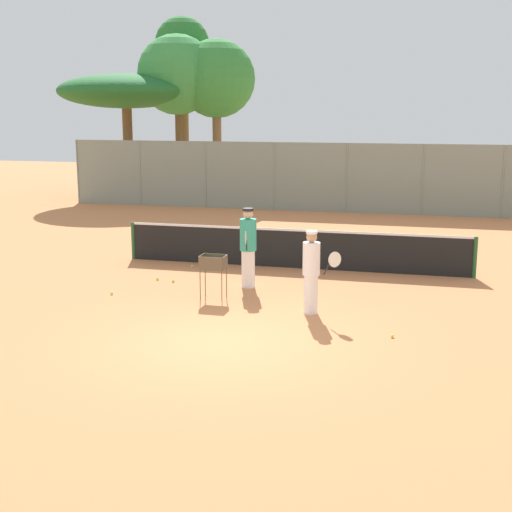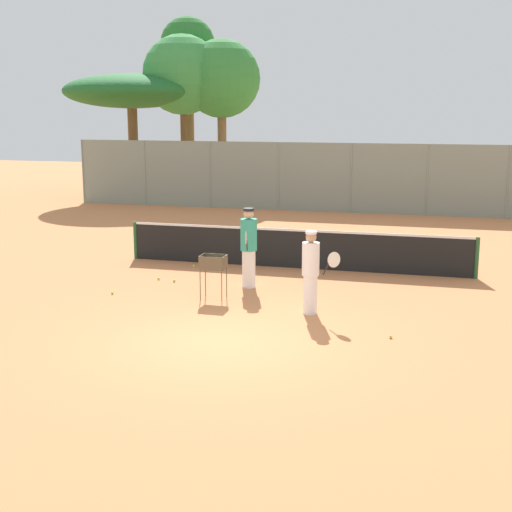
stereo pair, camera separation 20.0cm
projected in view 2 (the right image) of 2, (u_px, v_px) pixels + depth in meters
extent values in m
plane|color=#D37F4C|center=(221.00, 342.00, 13.17)|extent=(80.00, 80.00, 0.00)
cylinder|color=#26592D|center=(135.00, 240.00, 20.40)|extent=(0.10, 0.10, 1.07)
cylinder|color=#26592D|center=(477.00, 258.00, 17.99)|extent=(0.10, 0.10, 1.07)
cube|color=black|center=(295.00, 250.00, 19.20)|extent=(9.38, 0.01, 1.01)
cube|color=white|center=(296.00, 230.00, 19.09)|extent=(9.38, 0.02, 0.06)
cylinder|color=gray|center=(83.00, 171.00, 32.35)|extent=(0.08, 0.08, 2.86)
cylinder|color=gray|center=(145.00, 173.00, 31.56)|extent=(0.08, 0.08, 2.86)
cylinder|color=gray|center=(210.00, 175.00, 30.78)|extent=(0.08, 0.08, 2.86)
cylinder|color=gray|center=(279.00, 176.00, 30.00)|extent=(0.08, 0.08, 2.86)
cylinder|color=gray|center=(351.00, 178.00, 29.21)|extent=(0.08, 0.08, 2.86)
cylinder|color=gray|center=(427.00, 180.00, 28.43)|extent=(0.08, 0.08, 2.86)
cylinder|color=gray|center=(508.00, 182.00, 27.64)|extent=(0.08, 0.08, 2.86)
cube|color=gray|center=(351.00, 178.00, 29.21)|extent=(24.40, 0.01, 2.86)
cylinder|color=brown|center=(222.00, 151.00, 34.14)|extent=(0.42, 0.42, 4.51)
sphere|color=#338438|center=(221.00, 79.00, 33.46)|extent=(3.66, 3.66, 3.66)
cylinder|color=brown|center=(189.00, 128.00, 36.04)|extent=(0.50, 0.50, 6.55)
sphere|color=#28722D|center=(188.00, 44.00, 35.21)|extent=(2.69, 2.69, 2.69)
cylinder|color=brown|center=(134.00, 153.00, 34.14)|extent=(0.46, 0.46, 4.23)
ellipsoid|color=#1E6028|center=(132.00, 91.00, 33.55)|extent=(6.39, 6.39, 1.60)
cylinder|color=brown|center=(184.00, 149.00, 34.04)|extent=(0.28, 0.28, 4.67)
sphere|color=#388E42|center=(182.00, 75.00, 33.34)|extent=(3.72, 3.72, 3.72)
cylinder|color=white|center=(310.00, 294.00, 14.95)|extent=(0.29, 0.29, 0.83)
cylinder|color=white|center=(311.00, 259.00, 14.80)|extent=(0.36, 0.36, 0.69)
sphere|color=tan|center=(311.00, 237.00, 14.70)|extent=(0.23, 0.23, 0.23)
cylinder|color=white|center=(311.00, 232.00, 14.69)|extent=(0.24, 0.24, 0.06)
cylinder|color=black|center=(326.00, 269.00, 14.63)|extent=(0.15, 0.08, 0.27)
ellipsoid|color=silver|center=(334.00, 260.00, 14.49)|extent=(0.39, 0.16, 0.43)
cylinder|color=white|center=(249.00, 269.00, 17.15)|extent=(0.32, 0.32, 0.91)
cylinder|color=teal|center=(249.00, 235.00, 16.98)|extent=(0.40, 0.40, 0.76)
sphere|color=#DBB28C|center=(249.00, 214.00, 16.88)|extent=(0.25, 0.25, 0.25)
cylinder|color=black|center=(249.00, 209.00, 16.85)|extent=(0.26, 0.26, 0.06)
cylinder|color=black|center=(247.00, 245.00, 16.65)|extent=(0.05, 0.15, 0.27)
ellipsoid|color=silver|center=(246.00, 238.00, 16.42)|extent=(0.10, 0.40, 0.43)
cylinder|color=brown|center=(200.00, 285.00, 16.02)|extent=(0.02, 0.02, 0.71)
cylinder|color=brown|center=(222.00, 286.00, 15.89)|extent=(0.02, 0.02, 0.71)
cylinder|color=brown|center=(205.00, 281.00, 16.36)|extent=(0.02, 0.02, 0.71)
cylinder|color=brown|center=(227.00, 282.00, 16.23)|extent=(0.02, 0.02, 0.71)
cube|color=brown|center=(213.00, 268.00, 16.06)|extent=(0.55, 0.40, 0.01)
cube|color=brown|center=(210.00, 264.00, 15.84)|extent=(0.55, 0.01, 0.30)
cube|color=brown|center=(216.00, 260.00, 16.22)|extent=(0.55, 0.01, 0.30)
cube|color=brown|center=(202.00, 261.00, 16.10)|extent=(0.01, 0.40, 0.30)
cube|color=brown|center=(225.00, 263.00, 15.96)|extent=(0.01, 0.40, 0.30)
sphere|color=#D1E54C|center=(207.00, 266.00, 16.08)|extent=(0.07, 0.07, 0.07)
sphere|color=#D1E54C|center=(211.00, 266.00, 16.06)|extent=(0.07, 0.07, 0.07)
sphere|color=#D1E54C|center=(211.00, 265.00, 15.97)|extent=(0.07, 0.07, 0.07)
sphere|color=#D1E54C|center=(211.00, 265.00, 16.17)|extent=(0.07, 0.07, 0.07)
sphere|color=#D1E54C|center=(220.00, 267.00, 16.03)|extent=(0.07, 0.07, 0.07)
sphere|color=#D1E54C|center=(205.00, 264.00, 16.01)|extent=(0.07, 0.07, 0.07)
sphere|color=#D1E54C|center=(214.00, 267.00, 15.99)|extent=(0.07, 0.07, 0.07)
sphere|color=#D1E54C|center=(209.00, 263.00, 16.12)|extent=(0.07, 0.07, 0.07)
sphere|color=#D1E54C|center=(212.00, 263.00, 16.17)|extent=(0.07, 0.07, 0.07)
sphere|color=#D1E54C|center=(218.00, 263.00, 16.12)|extent=(0.07, 0.07, 0.07)
sphere|color=#D1E54C|center=(221.00, 263.00, 16.15)|extent=(0.07, 0.07, 0.07)
sphere|color=#D1E54C|center=(216.00, 265.00, 15.93)|extent=(0.07, 0.07, 0.07)
sphere|color=#D1E54C|center=(391.00, 337.00, 13.40)|extent=(0.07, 0.07, 0.07)
sphere|color=#D1E54C|center=(174.00, 281.00, 17.74)|extent=(0.07, 0.07, 0.07)
sphere|color=#D1E54C|center=(194.00, 266.00, 19.39)|extent=(0.07, 0.07, 0.07)
sphere|color=#D1E54C|center=(112.00, 293.00, 16.58)|extent=(0.07, 0.07, 0.07)
sphere|color=#D1E54C|center=(159.00, 279.00, 17.97)|extent=(0.07, 0.07, 0.07)
cube|color=#B2B7BC|center=(243.00, 187.00, 35.15)|extent=(4.20, 1.70, 0.90)
cube|color=#33383D|center=(239.00, 170.00, 35.04)|extent=(2.20, 1.50, 0.70)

